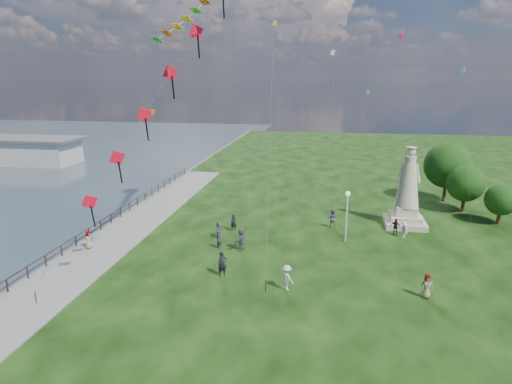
% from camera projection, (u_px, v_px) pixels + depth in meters
% --- Properties ---
extents(waterfront, '(200.00, 200.00, 1.51)m').
position_uv_depth(waterfront, '(95.00, 244.00, 36.69)').
color(waterfront, '#364A51').
rests_on(waterfront, ground).
extents(statue, '(3.80, 3.80, 7.62)m').
position_uv_depth(statue, '(407.00, 196.00, 40.55)').
color(statue, '#BAAE8D').
rests_on(statue, ground).
extents(lamppost, '(0.42, 0.42, 4.55)m').
position_uv_depth(lamppost, '(347.00, 206.00, 36.26)').
color(lamppost, silver).
rests_on(lamppost, ground).
extents(tree_row, '(7.31, 11.63, 6.82)m').
position_uv_depth(tree_row, '(458.00, 173.00, 46.37)').
color(tree_row, '#382314').
rests_on(tree_row, ground).
extents(person_0, '(0.81, 0.75, 1.86)m').
position_uv_depth(person_0, '(222.00, 264.00, 30.51)').
color(person_0, black).
rests_on(person_0, ground).
extents(person_1, '(0.87, 0.79, 1.53)m').
position_uv_depth(person_1, '(219.00, 240.00, 35.44)').
color(person_1, '#595960').
rests_on(person_1, ground).
extents(person_2, '(1.26, 1.16, 1.76)m').
position_uv_depth(person_2, '(287.00, 278.00, 28.51)').
color(person_2, silver).
rests_on(person_2, ground).
extents(person_4, '(0.81, 0.50, 1.63)m').
position_uv_depth(person_4, '(427.00, 286.00, 27.50)').
color(person_4, '#595960').
rests_on(person_4, ground).
extents(person_5, '(0.65, 1.37, 1.45)m').
position_uv_depth(person_5, '(219.00, 229.00, 38.01)').
color(person_5, '#595960').
rests_on(person_5, ground).
extents(person_6, '(0.67, 0.56, 1.58)m').
position_uv_depth(person_6, '(234.00, 223.00, 39.57)').
color(person_6, black).
rests_on(person_6, ground).
extents(person_7, '(0.95, 0.67, 1.81)m').
position_uv_depth(person_7, '(332.00, 218.00, 40.50)').
color(person_7, '#595960').
rests_on(person_7, ground).
extents(person_8, '(0.92, 1.04, 1.44)m').
position_uv_depth(person_8, '(404.00, 230.00, 37.93)').
color(person_8, silver).
rests_on(person_8, ground).
extents(person_9, '(0.99, 0.73, 1.51)m').
position_uv_depth(person_9, '(395.00, 227.00, 38.62)').
color(person_9, black).
rests_on(person_9, ground).
extents(person_10, '(0.50, 0.76, 1.50)m').
position_uv_depth(person_10, '(89.00, 241.00, 35.30)').
color(person_10, '#595960').
rests_on(person_10, ground).
extents(person_11, '(1.14, 1.86, 1.86)m').
position_uv_depth(person_11, '(241.00, 239.00, 35.11)').
color(person_11, '#595960').
rests_on(person_11, ground).
extents(red_kite_train, '(10.57, 9.35, 19.91)m').
position_uv_depth(red_kite_train, '(155.00, 100.00, 28.00)').
color(red_kite_train, black).
rests_on(red_kite_train, ground).
extents(small_kites, '(29.66, 18.80, 28.79)m').
position_uv_depth(small_kites, '(329.00, 76.00, 43.31)').
color(small_kites, silver).
rests_on(small_kites, ground).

